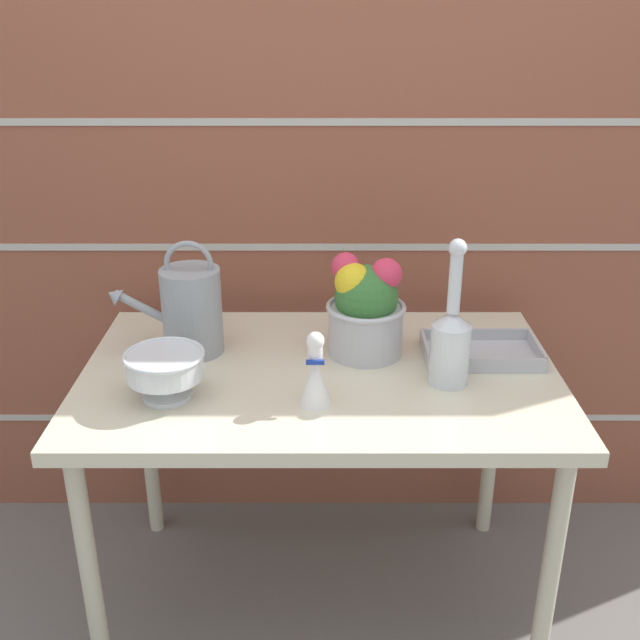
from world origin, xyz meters
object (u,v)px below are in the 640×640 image
object	(u,v)px
glass_decanter	(451,340)
figurine_vase	(315,375)
watering_can	(190,309)
flower_planter	(365,308)
wire_tray	(481,353)
crystal_pedestal_bowl	(165,368)

from	to	relation	value
glass_decanter	figurine_vase	distance (m)	0.34
watering_can	flower_planter	xyz separation A→B (m)	(0.45, -0.01, 0.01)
flower_planter	glass_decanter	distance (m)	0.25
flower_planter	wire_tray	bearing A→B (deg)	-4.68
glass_decanter	wire_tray	size ratio (longest dim) A/B	1.22
crystal_pedestal_bowl	flower_planter	xyz separation A→B (m)	(0.47, 0.24, 0.05)
crystal_pedestal_bowl	flower_planter	distance (m)	0.53
watering_can	crystal_pedestal_bowl	distance (m)	0.25
watering_can	wire_tray	world-z (taller)	watering_can
wire_tray	crystal_pedestal_bowl	bearing A→B (deg)	-164.69
figurine_vase	wire_tray	world-z (taller)	figurine_vase
flower_planter	watering_can	bearing A→B (deg)	178.45
glass_decanter	crystal_pedestal_bowl	bearing A→B (deg)	-173.71
glass_decanter	figurine_vase	bearing A→B (deg)	-162.39
crystal_pedestal_bowl	figurine_vase	world-z (taller)	figurine_vase
flower_planter	figurine_vase	bearing A→B (deg)	-115.50
watering_can	flower_planter	distance (m)	0.45
flower_planter	wire_tray	world-z (taller)	flower_planter
figurine_vase	wire_tray	distance (m)	0.49
watering_can	figurine_vase	bearing A→B (deg)	-40.51
glass_decanter	watering_can	bearing A→B (deg)	164.79
crystal_pedestal_bowl	figurine_vase	bearing A→B (deg)	-4.67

